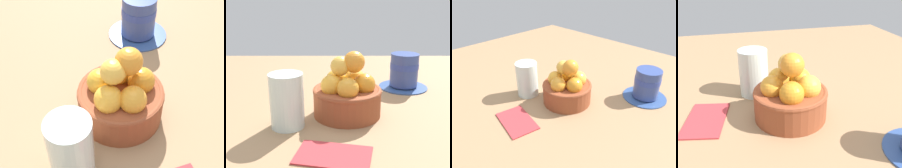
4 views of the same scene
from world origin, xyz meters
TOP-DOWN VIEW (x-y plane):
  - ground_plane at (0.00, 0.00)cm, footprint 132.56×112.72cm
  - terracotta_bowl at (0.03, -0.03)cm, footprint 13.75×13.75cm
  - water_glass at (-11.14, -5.31)cm, footprint 6.25×6.25cm
  - folded_napkin at (-2.53, -15.66)cm, footprint 12.69×9.22cm

SIDE VIEW (x-z plane):
  - ground_plane at x=0.00cm, z-range -3.48..0.00cm
  - folded_napkin at x=-2.53cm, z-range 0.00..0.60cm
  - terracotta_bowl at x=0.03cm, z-range -2.05..11.10cm
  - water_glass at x=-11.14cm, z-range 0.00..10.16cm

